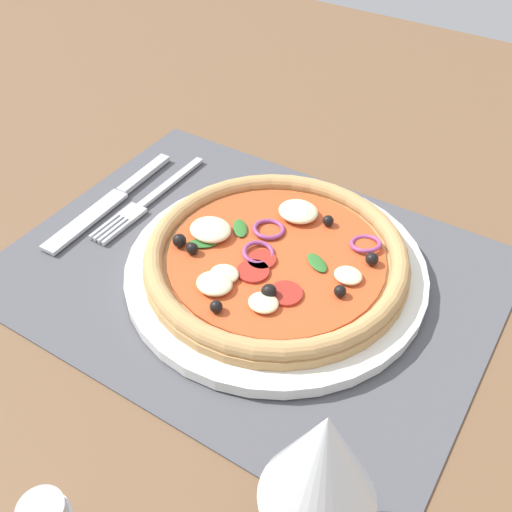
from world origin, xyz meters
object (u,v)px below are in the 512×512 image
plate (276,269)px  wine_glass (321,465)px  fork (146,202)px  pizza (275,256)px  knife (110,201)px

plate → wine_glass: 26.99cm
fork → wine_glass: size_ratio=1.21×
pizza → fork: (18.00, -2.01, -2.12)cm
pizza → wine_glass: (-15.08, 20.46, 7.40)cm
plate → fork: size_ratio=1.62×
fork → wine_glass: wine_glass is taller
fork → knife: knife is taller
knife → wine_glass: (-36.54, 20.39, 9.49)cm
pizza → fork: size_ratio=1.41×
fork → pizza: bearing=83.9°
pizza → knife: size_ratio=1.27×
plate → pizza: 1.72cm
pizza → fork: pizza is taller
plate → fork: (18.07, -1.98, -0.40)cm
plate → knife: (21.53, 0.10, -0.37)cm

